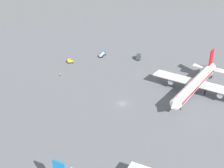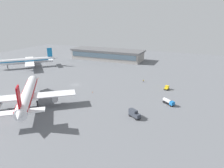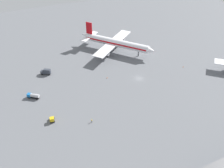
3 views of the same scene
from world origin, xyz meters
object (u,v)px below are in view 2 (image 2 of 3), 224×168
(airplane_taxiing, at_px, (27,61))
(safety_cone_near_gate, at_px, (92,92))
(airplane_at_gate, at_px, (28,94))
(ground_crew_worker, at_px, (143,81))
(baggage_tug, at_px, (167,88))
(fuel_truck, at_px, (169,102))
(safety_cone_mid_apron, at_px, (38,78))
(catering_truck, at_px, (134,114))

(airplane_taxiing, xyz_separation_m, safety_cone_near_gate, (-76.34, 29.88, -5.14))
(airplane_at_gate, height_order, ground_crew_worker, airplane_at_gate)
(baggage_tug, bearing_deg, ground_crew_worker, 73.94)
(airplane_taxiing, height_order, fuel_truck, airplane_taxiing)
(safety_cone_near_gate, distance_m, safety_cone_mid_apron, 47.13)
(fuel_truck, xyz_separation_m, safety_cone_mid_apron, (87.30, -8.08, -1.09))
(ground_crew_worker, bearing_deg, catering_truck, -20.18)
(airplane_taxiing, xyz_separation_m, baggage_tug, (-113.17, 8.71, -4.29))
(airplane_taxiing, relative_size, fuel_truck, 6.35)
(baggage_tug, distance_m, ground_crew_worker, 18.00)
(airplane_at_gate, relative_size, catering_truck, 7.77)
(baggage_tug, bearing_deg, safety_cone_mid_apron, 109.64)
(safety_cone_near_gate, xyz_separation_m, safety_cone_mid_apron, (46.33, -8.62, 0.00))
(airplane_taxiing, relative_size, safety_cone_near_gate, 64.69)
(safety_cone_near_gate, bearing_deg, baggage_tug, -150.11)
(baggage_tug, relative_size, safety_cone_near_gate, 5.84)
(baggage_tug, bearing_deg, catering_truck, -178.80)
(ground_crew_worker, relative_size, safety_cone_mid_apron, 2.78)
(fuel_truck, distance_m, safety_cone_mid_apron, 87.68)
(airplane_taxiing, height_order, safety_cone_mid_apron, airplane_taxiing)
(airplane_at_gate, height_order, airplane_taxiing, airplane_at_gate)
(airplane_taxiing, xyz_separation_m, catering_truck, (-106.27, 48.46, -3.75))
(airplane_at_gate, relative_size, ground_crew_worker, 26.85)
(baggage_tug, distance_m, catering_truck, 40.35)
(fuel_truck, height_order, safety_cone_near_gate, fuel_truck)
(ground_crew_worker, distance_m, safety_cone_mid_apron, 70.29)
(baggage_tug, relative_size, safety_cone_mid_apron, 5.84)
(airplane_at_gate, relative_size, airplane_taxiing, 1.16)
(airplane_at_gate, height_order, safety_cone_near_gate, airplane_at_gate)
(catering_truck, xyz_separation_m, ground_crew_worker, (9.11, -47.96, -0.85))
(fuel_truck, xyz_separation_m, safety_cone_near_gate, (40.97, 0.53, -1.09))
(ground_crew_worker, bearing_deg, safety_cone_near_gate, -66.26)
(airplane_taxiing, distance_m, catering_truck, 116.85)
(fuel_truck, relative_size, safety_cone_near_gate, 10.20)
(airplane_taxiing, xyz_separation_m, fuel_truck, (-117.31, 29.34, -4.05))
(catering_truck, xyz_separation_m, safety_cone_mid_apron, (76.26, -27.20, -1.40))
(airplane_taxiing, distance_m, safety_cone_mid_apron, 37.14)
(fuel_truck, distance_m, safety_cone_near_gate, 40.99)
(fuel_truck, relative_size, safety_cone_mid_apron, 10.20)
(airplane_at_gate, height_order, baggage_tug, airplane_at_gate)
(baggage_tug, height_order, safety_cone_mid_apron, baggage_tug)
(airplane_taxiing, relative_size, ground_crew_worker, 23.24)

